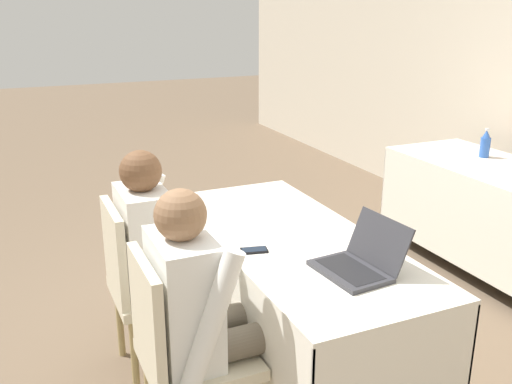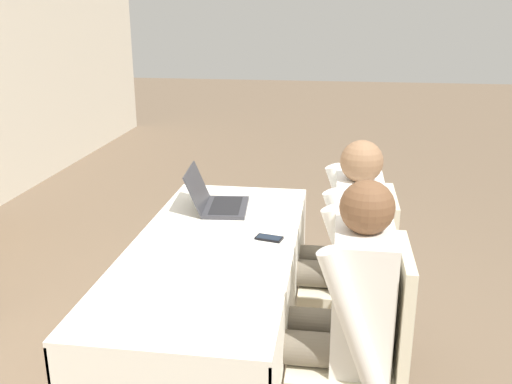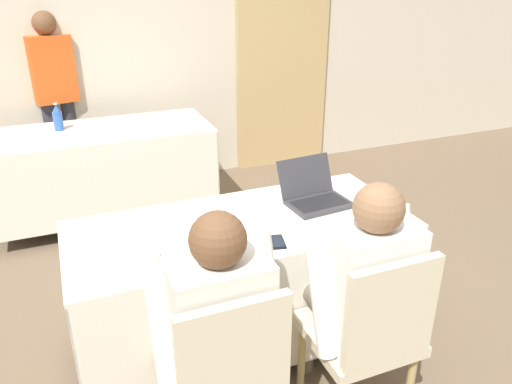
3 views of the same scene
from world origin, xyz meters
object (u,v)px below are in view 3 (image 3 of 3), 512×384
laptop (315,195)px  chair_near_right (369,331)px  water_bottle (58,118)px  person_red_shirt (56,94)px  chair_near_left (225,374)px  cell_phone (277,242)px  person_white_shirt (358,286)px  person_checkered_shirt (215,323)px

laptop → chair_near_right: 0.81m
water_bottle → person_red_shirt: 0.56m
chair_near_left → person_red_shirt: bearing=-82.4°
laptop → cell_phone: 0.48m
chair_near_right → person_white_shirt: bearing=-90.0°
laptop → chair_near_right: bearing=-104.6°
laptop → chair_near_right: size_ratio=0.38×
cell_phone → person_red_shirt: 2.89m
chair_near_left → cell_phone: bearing=-133.4°
cell_phone → water_bottle: water_bottle is taller
person_red_shirt → chair_near_right: bearing=-85.3°
cell_phone → person_checkered_shirt: 0.53m
water_bottle → chair_near_left: bearing=-80.5°
laptop → cell_phone: bearing=-143.9°
chair_near_left → person_white_shirt: size_ratio=0.78×
person_white_shirt → laptop: bearing=-101.2°
laptop → chair_near_left: bearing=-140.8°
cell_phone → water_bottle: (-0.85, 2.21, 0.09)m
water_bottle → chair_near_left: size_ratio=0.23×
person_checkered_shirt → chair_near_right: bearing=170.8°
chair_near_right → person_red_shirt: size_ratio=0.57×
water_bottle → chair_near_right: 2.87m
laptop → person_checkered_shirt: (-0.77, -0.64, -0.13)m
chair_near_left → chair_near_right: size_ratio=1.00×
person_red_shirt → person_white_shirt: bearing=-84.7°
chair_near_left → person_checkered_shirt: 0.19m
chair_near_right → person_checkered_shirt: bearing=-9.2°
laptop → water_bottle: size_ratio=1.62×
laptop → person_checkered_shirt: person_checkered_shirt is taller
cell_phone → chair_near_left: size_ratio=0.14×
laptop → water_bottle: bearing=117.7°
chair_near_right → person_red_shirt: bearing=-71.5°
person_checkered_shirt → person_white_shirt: same height
laptop → cell_phone: laptop is taller
person_checkered_shirt → laptop: bearing=-140.2°
cell_phone → chair_near_right: size_ratio=0.14×
cell_phone → person_red_shirt: size_ratio=0.08×
cell_phone → chair_near_left: 0.64m
laptop → person_white_shirt: (-0.13, -0.64, -0.13)m
person_white_shirt → chair_near_right: bearing=90.0°
cell_phone → person_checkered_shirt: person_checkered_shirt is taller
chair_near_right → cell_phone: bearing=-61.3°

